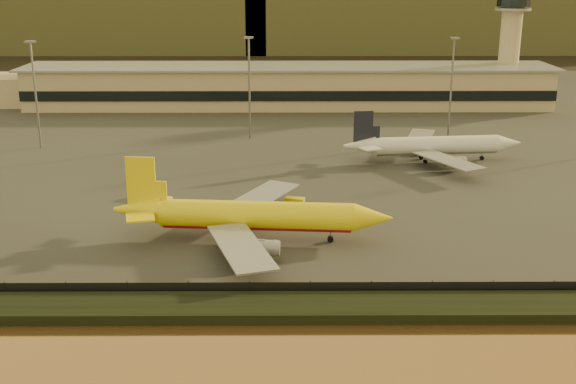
# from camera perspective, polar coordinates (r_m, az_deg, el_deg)

# --- Properties ---
(ground) EXTENTS (900.00, 900.00, 0.00)m
(ground) POSITION_cam_1_polar(r_m,az_deg,el_deg) (107.89, 0.46, -5.45)
(ground) COLOR black
(ground) RESTS_ON ground
(embankment) EXTENTS (320.00, 7.00, 1.40)m
(embankment) POSITION_cam_1_polar(r_m,az_deg,el_deg) (92.14, 0.61, -9.14)
(embankment) COLOR black
(embankment) RESTS_ON ground
(tarmac) EXTENTS (320.00, 220.00, 0.20)m
(tarmac) POSITION_cam_1_polar(r_m,az_deg,el_deg) (198.90, 0.08, 5.23)
(tarmac) COLOR #2D2D2D
(tarmac) RESTS_ON ground
(perimeter_fence) EXTENTS (300.00, 0.05, 2.20)m
(perimeter_fence) POSITION_cam_1_polar(r_m,az_deg,el_deg) (95.48, 0.57, -7.74)
(perimeter_fence) COLOR black
(perimeter_fence) RESTS_ON tarmac
(terminal_building) EXTENTS (202.00, 25.00, 12.60)m
(terminal_building) POSITION_cam_1_polar(r_m,az_deg,el_deg) (228.19, -3.67, 8.33)
(terminal_building) COLOR tan
(terminal_building) RESTS_ON tarmac
(control_tower) EXTENTS (11.20, 11.20, 35.50)m
(control_tower) POSITION_cam_1_polar(r_m,az_deg,el_deg) (242.15, 17.19, 11.81)
(control_tower) COLOR tan
(control_tower) RESTS_ON tarmac
(apron_light_masts) EXTENTS (152.20, 12.20, 25.40)m
(apron_light_masts) POSITION_cam_1_polar(r_m,az_deg,el_deg) (177.18, 5.04, 8.80)
(apron_light_masts) COLOR slate
(apron_light_masts) RESTS_ON tarmac
(dhl_cargo_jet) EXTENTS (44.53, 43.46, 13.29)m
(dhl_cargo_jet) POSITION_cam_1_polar(r_m,az_deg,el_deg) (114.18, -2.89, -1.92)
(dhl_cargo_jet) COLOR yellow
(dhl_cargo_jet) RESTS_ON tarmac
(white_narrowbody_jet) EXTENTS (40.72, 39.56, 11.69)m
(white_narrowbody_jet) POSITION_cam_1_polar(r_m,az_deg,el_deg) (164.46, 11.41, 3.59)
(white_narrowbody_jet) COLOR white
(white_narrowbody_jet) RESTS_ON tarmac
(gse_vehicle_yellow) EXTENTS (3.78, 2.49, 1.56)m
(gse_vehicle_yellow) POSITION_cam_1_polar(r_m,az_deg,el_deg) (131.31, 0.54, -0.77)
(gse_vehicle_yellow) COLOR yellow
(gse_vehicle_yellow) RESTS_ON tarmac
(gse_vehicle_white) EXTENTS (4.11, 3.08, 1.69)m
(gse_vehicle_white) POSITION_cam_1_polar(r_m,az_deg,el_deg) (138.44, -10.70, -0.09)
(gse_vehicle_white) COLOR white
(gse_vehicle_white) RESTS_ON tarmac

